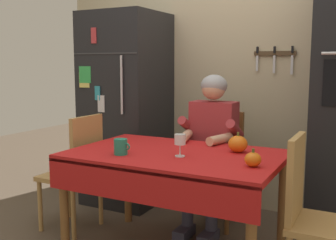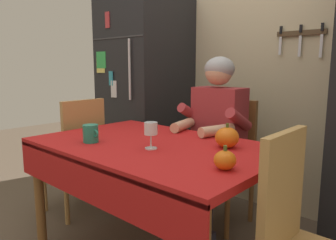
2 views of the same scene
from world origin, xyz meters
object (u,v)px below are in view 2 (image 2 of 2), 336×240
(coffee_mug, at_px, (91,133))
(wine_glass, at_px, (151,130))
(chair_behind_person, at_px, (227,155))
(pumpkin_medium, at_px, (225,160))
(pumpkin_large, at_px, (227,137))
(refrigerator, at_px, (145,96))
(dining_table, at_px, (150,158))
(chair_left_side, at_px, (78,152))
(seated_person, at_px, (213,130))

(coffee_mug, distance_m, wine_glass, 0.39)
(chair_behind_person, bearing_deg, wine_glass, -86.10)
(chair_behind_person, distance_m, pumpkin_medium, 1.09)
(pumpkin_large, bearing_deg, pumpkin_medium, -59.45)
(refrigerator, bearing_deg, dining_table, -42.91)
(wine_glass, relative_size, pumpkin_large, 1.08)
(dining_table, bearing_deg, refrigerator, 137.09)
(refrigerator, height_order, dining_table, refrigerator)
(pumpkin_large, distance_m, pumpkin_medium, 0.39)
(chair_left_side, bearing_deg, wine_glass, -9.66)
(refrigerator, height_order, coffee_mug, refrigerator)
(refrigerator, distance_m, pumpkin_large, 1.48)
(chair_behind_person, bearing_deg, dining_table, -91.67)
(refrigerator, distance_m, seated_person, 1.03)
(seated_person, distance_m, pumpkin_large, 0.52)
(pumpkin_large, bearing_deg, seated_person, 132.13)
(seated_person, relative_size, pumpkin_medium, 11.73)
(coffee_mug, bearing_deg, pumpkin_large, 32.82)
(seated_person, distance_m, coffee_mug, 0.87)
(wine_glass, relative_size, pumpkin_medium, 1.37)
(coffee_mug, bearing_deg, pumpkin_medium, 5.89)
(chair_behind_person, xyz_separation_m, wine_glass, (0.06, -0.87, 0.33))
(pumpkin_large, relative_size, pumpkin_medium, 1.27)
(seated_person, bearing_deg, coffee_mug, -110.95)
(dining_table, relative_size, pumpkin_medium, 13.19)
(coffee_mug, height_order, wine_glass, wine_glass)
(seated_person, bearing_deg, pumpkin_medium, -52.84)
(refrigerator, bearing_deg, seated_person, -16.01)
(refrigerator, xyz_separation_m, chair_behind_person, (0.97, -0.09, -0.39))
(wine_glass, distance_m, pumpkin_medium, 0.49)
(dining_table, bearing_deg, pumpkin_medium, -11.43)
(wine_glass, xyz_separation_m, pumpkin_large, (0.29, 0.30, -0.05))
(chair_behind_person, bearing_deg, pumpkin_large, -58.78)
(seated_person, distance_m, wine_glass, 0.69)
(seated_person, xyz_separation_m, pumpkin_medium, (0.54, -0.72, 0.05))
(refrigerator, height_order, chair_left_side, refrigerator)
(refrigerator, distance_m, wine_glass, 1.41)
(chair_left_side, xyz_separation_m, coffee_mug, (0.61, -0.29, 0.28))
(coffee_mug, xyz_separation_m, wine_glass, (0.37, 0.12, 0.05))
(seated_person, height_order, pumpkin_large, seated_person)
(coffee_mug, bearing_deg, wine_glass, 18.56)
(refrigerator, xyz_separation_m, dining_table, (0.95, -0.88, -0.24))
(coffee_mug, distance_m, pumpkin_large, 0.78)
(dining_table, height_order, pumpkin_large, pumpkin_large)
(pumpkin_large, height_order, pumpkin_medium, pumpkin_large)
(coffee_mug, bearing_deg, chair_behind_person, 72.76)
(chair_behind_person, height_order, wine_glass, chair_behind_person)
(dining_table, distance_m, seated_person, 0.61)
(seated_person, relative_size, coffee_mug, 10.66)
(chair_behind_person, relative_size, pumpkin_large, 6.92)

